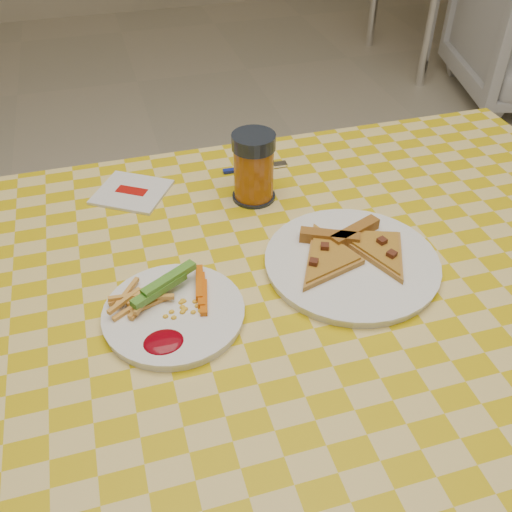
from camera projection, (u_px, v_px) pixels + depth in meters
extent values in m
cylinder|color=white|center=(4.00, 361.00, 1.27)|extent=(0.06, 0.06, 0.71)
cylinder|color=white|center=(436.00, 271.00, 1.50)|extent=(0.06, 0.06, 0.71)
cube|color=brown|center=(289.00, 292.00, 0.89)|extent=(1.20, 0.80, 0.04)
cylinder|color=white|center=(431.00, 22.00, 3.06)|extent=(0.06, 0.06, 0.71)
cylinder|color=white|center=(174.00, 315.00, 0.81)|extent=(0.25, 0.25, 0.01)
cylinder|color=white|center=(351.00, 264.00, 0.90)|extent=(0.36, 0.36, 0.01)
cube|color=#1D560D|center=(164.00, 284.00, 0.81)|extent=(0.10, 0.07, 0.02)
cube|color=#DB5E09|center=(202.00, 290.00, 0.83)|extent=(0.06, 0.08, 0.01)
ellipsoid|color=maroon|center=(164.00, 342.00, 0.76)|extent=(0.06, 0.05, 0.01)
cube|color=olive|center=(330.00, 238.00, 0.92)|extent=(0.10, 0.06, 0.02)
cube|color=olive|center=(355.00, 233.00, 0.93)|extent=(0.10, 0.06, 0.02)
cylinder|color=black|center=(254.00, 196.00, 1.05)|extent=(0.08, 0.08, 0.01)
cylinder|color=#964C10|center=(254.00, 173.00, 1.02)|extent=(0.07, 0.07, 0.10)
cylinder|color=black|center=(254.00, 142.00, 0.98)|extent=(0.08, 0.08, 0.03)
cube|color=silver|center=(132.00, 192.00, 1.06)|extent=(0.17, 0.16, 0.01)
cube|color=#AA0E09|center=(132.00, 191.00, 1.06)|extent=(0.06, 0.05, 0.00)
cube|color=navy|center=(246.00, 169.00, 1.12)|extent=(0.09, 0.01, 0.01)
cube|color=white|center=(277.00, 165.00, 1.13)|extent=(0.04, 0.02, 0.00)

